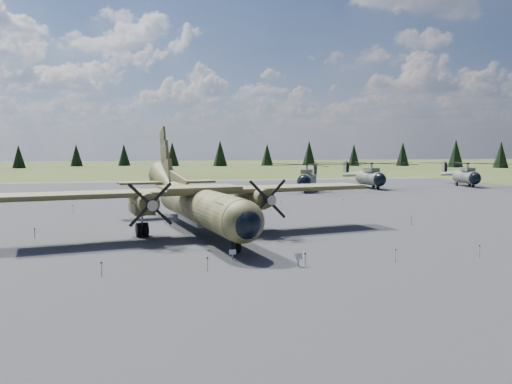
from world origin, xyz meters
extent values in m
plane|color=#485425|center=(0.00, 0.00, 0.00)|extent=(500.00, 500.00, 0.00)
cube|color=slate|center=(0.00, 10.00, 0.00)|extent=(120.00, 120.00, 0.04)
cylinder|color=#434424|center=(-3.18, -1.13, 2.43)|extent=(6.55, 19.23, 2.96)
sphere|color=#434424|center=(-1.36, -10.47, 2.43)|extent=(3.40, 3.40, 2.90)
sphere|color=black|center=(-1.24, -11.04, 2.38)|extent=(2.50, 2.50, 2.13)
cube|color=black|center=(-1.68, -8.81, 3.22)|extent=(2.40, 2.06, 0.58)
cone|color=#434424|center=(-5.57, 11.10, 3.54)|extent=(4.24, 7.68, 4.45)
cube|color=#999B9E|center=(-3.38, -0.10, 1.22)|extent=(3.19, 6.61, 0.53)
cube|color=#2F331B|center=(-3.28, -0.62, 3.64)|extent=(30.76, 9.40, 0.37)
cube|color=#434424|center=(-3.28, -0.62, 3.88)|extent=(6.95, 4.95, 0.37)
cylinder|color=#434424|center=(-7.88, -1.84, 3.06)|extent=(2.61, 5.70, 1.59)
cube|color=#434424|center=(-8.05, -1.01, 2.38)|extent=(2.24, 3.83, 0.85)
cone|color=gray|center=(-7.23, -5.21, 3.06)|extent=(0.97, 1.09, 0.80)
cylinder|color=black|center=(-8.05, -1.01, 0.58)|extent=(1.14, 1.32, 1.16)
cylinder|color=#434424|center=(1.45, -0.02, 3.06)|extent=(2.61, 5.70, 1.59)
cube|color=#434424|center=(1.29, 0.81, 2.38)|extent=(2.24, 3.83, 0.85)
cone|color=gray|center=(2.11, -3.39, 3.06)|extent=(0.97, 1.09, 0.80)
cylinder|color=black|center=(1.29, 0.81, 0.58)|extent=(1.14, 1.32, 1.16)
cube|color=#434424|center=(-4.80, 7.16, 4.17)|extent=(1.82, 7.89, 1.77)
cube|color=#2F331B|center=(-5.67, 11.62, 3.59)|extent=(10.40, 4.22, 0.23)
cylinder|color=gray|center=(-1.60, -9.22, 1.35)|extent=(0.17, 0.17, 0.95)
cylinder|color=black|center=(-1.60, -9.22, 0.58)|extent=(0.55, 1.04, 0.99)
cylinder|color=slate|center=(18.13, 37.82, 1.78)|extent=(5.12, 7.31, 2.41)
sphere|color=black|center=(16.66, 34.67, 1.74)|extent=(2.95, 2.95, 2.22)
sphere|color=slate|center=(19.59, 40.97, 1.78)|extent=(2.95, 2.95, 2.22)
cube|color=slate|center=(17.96, 37.47, 3.33)|extent=(2.79, 3.49, 0.72)
cylinder|color=gray|center=(17.96, 37.47, 4.05)|extent=(0.46, 0.46, 0.96)
cylinder|color=slate|center=(21.12, 44.25, 2.12)|extent=(4.21, 7.81, 1.38)
cube|color=slate|center=(22.65, 47.52, 3.33)|extent=(0.76, 1.31, 2.31)
cylinder|color=black|center=(22.95, 47.38, 3.33)|extent=(1.11, 2.30, 2.51)
cylinder|color=black|center=(16.90, 35.20, 0.39)|extent=(0.52, 0.71, 0.66)
cylinder|color=black|center=(17.43, 39.42, 0.39)|extent=(0.59, 0.82, 0.77)
cylinder|color=gray|center=(17.43, 39.42, 0.89)|extent=(0.18, 0.18, 1.40)
cylinder|color=black|center=(19.79, 38.32, 0.39)|extent=(0.59, 0.82, 0.77)
cylinder|color=gray|center=(19.79, 38.32, 0.89)|extent=(0.18, 0.18, 1.40)
cylinder|color=slate|center=(30.99, 41.05, 1.80)|extent=(2.79, 7.11, 2.43)
sphere|color=black|center=(31.17, 37.56, 1.75)|extent=(2.35, 2.35, 2.23)
sphere|color=slate|center=(30.81, 44.54, 1.80)|extent=(2.35, 2.35, 2.23)
cube|color=slate|center=(31.01, 40.66, 3.35)|extent=(1.81, 3.19, 0.73)
cylinder|color=gray|center=(31.01, 40.66, 4.08)|extent=(0.37, 0.37, 0.97)
cylinder|color=slate|center=(30.62, 48.18, 2.14)|extent=(1.25, 8.32, 1.39)
cube|color=slate|center=(30.43, 51.81, 3.35)|extent=(0.28, 1.37, 2.33)
cylinder|color=black|center=(30.77, 51.83, 3.35)|extent=(0.19, 2.52, 2.52)
cylinder|color=black|center=(31.14, 38.14, 0.39)|extent=(0.31, 0.67, 0.66)
cylinder|color=black|center=(29.62, 42.15, 0.39)|extent=(0.33, 0.79, 0.78)
cylinder|color=gray|center=(29.62, 42.15, 0.90)|extent=(0.14, 0.14, 1.41)
cylinder|color=black|center=(32.24, 42.28, 0.39)|extent=(0.33, 0.79, 0.78)
cylinder|color=gray|center=(32.24, 42.28, 0.90)|extent=(0.14, 0.14, 1.41)
cylinder|color=slate|center=(50.69, 41.69, 1.73)|extent=(3.36, 7.03, 2.34)
sphere|color=black|center=(50.17, 38.36, 1.69)|extent=(2.46, 2.46, 2.16)
sphere|color=slate|center=(51.21, 45.03, 1.73)|extent=(2.46, 2.46, 2.16)
cube|color=slate|center=(50.63, 41.32, 3.23)|extent=(2.04, 3.21, 0.70)
cylinder|color=gray|center=(50.63, 41.32, 3.94)|extent=(0.39, 0.39, 0.94)
cylinder|color=slate|center=(51.75, 48.50, 2.06)|extent=(2.01, 8.03, 1.34)
cube|color=slate|center=(52.29, 51.98, 3.23)|extent=(0.41, 1.33, 2.25)
cylinder|color=black|center=(52.62, 51.93, 3.23)|extent=(0.43, 2.42, 2.44)
cylinder|color=black|center=(50.25, 38.92, 0.38)|extent=(0.36, 0.67, 0.64)
cylinder|color=black|center=(49.61, 43.00, 0.38)|extent=(0.39, 0.78, 0.75)
cylinder|color=gray|center=(49.61, 43.00, 0.87)|extent=(0.15, 0.15, 1.36)
cylinder|color=black|center=(52.11, 42.61, 0.38)|extent=(0.39, 0.78, 0.75)
cylinder|color=gray|center=(52.11, 42.61, 0.87)|extent=(0.15, 0.15, 1.36)
cube|color=gray|center=(-2.11, -10.98, 0.28)|extent=(0.09, 0.09, 0.56)
cube|color=silver|center=(-2.11, -11.03, 0.55)|extent=(0.46, 0.23, 0.31)
cube|color=gray|center=(1.59, -13.38, 0.31)|extent=(0.11, 0.11, 0.63)
cube|color=silver|center=(1.59, -13.44, 0.62)|extent=(0.55, 0.35, 0.35)
cylinder|color=silver|center=(-10.00, -13.50, 0.40)|extent=(0.07, 0.07, 0.80)
cylinder|color=red|center=(-10.00, -13.50, 0.80)|extent=(0.12, 0.12, 0.10)
cylinder|color=silver|center=(-4.00, -13.50, 0.40)|extent=(0.07, 0.07, 0.80)
cylinder|color=red|center=(-4.00, -13.50, 0.80)|extent=(0.12, 0.12, 0.10)
cylinder|color=silver|center=(2.00, -13.50, 0.40)|extent=(0.07, 0.07, 0.80)
cylinder|color=red|center=(2.00, -13.50, 0.80)|extent=(0.12, 0.12, 0.10)
cylinder|color=silver|center=(8.00, -13.50, 0.40)|extent=(0.07, 0.07, 0.80)
cylinder|color=red|center=(8.00, -13.50, 0.80)|extent=(0.12, 0.12, 0.10)
cylinder|color=silver|center=(14.00, -13.50, 0.40)|extent=(0.07, 0.07, 0.80)
cylinder|color=red|center=(14.00, -13.50, 0.80)|extent=(0.12, 0.12, 0.10)
cylinder|color=silver|center=(-16.00, 16.00, 0.40)|extent=(0.07, 0.07, 0.80)
cylinder|color=red|center=(-16.00, 16.00, 0.80)|extent=(0.12, 0.12, 0.10)
cylinder|color=silver|center=(-8.00, 16.00, 0.40)|extent=(0.07, 0.07, 0.80)
cylinder|color=red|center=(-8.00, 16.00, 0.80)|extent=(0.12, 0.12, 0.10)
cylinder|color=silver|center=(0.00, 16.00, 0.40)|extent=(0.07, 0.07, 0.80)
cylinder|color=red|center=(0.00, 16.00, 0.80)|extent=(0.12, 0.12, 0.10)
cylinder|color=silver|center=(8.00, 16.00, 0.40)|extent=(0.07, 0.07, 0.80)
cylinder|color=red|center=(8.00, 16.00, 0.80)|extent=(0.12, 0.12, 0.10)
cylinder|color=silver|center=(16.00, 16.00, 0.40)|extent=(0.07, 0.07, 0.80)
cylinder|color=red|center=(16.00, 16.00, 0.80)|extent=(0.12, 0.12, 0.10)
cylinder|color=silver|center=(-16.50, 0.00, 0.40)|extent=(0.07, 0.07, 0.80)
cylinder|color=red|center=(-16.50, 0.00, 0.80)|extent=(0.12, 0.12, 0.10)
cylinder|color=silver|center=(16.50, 0.00, 0.40)|extent=(0.07, 0.07, 0.80)
cylinder|color=red|center=(16.50, 0.00, 0.80)|extent=(0.12, 0.12, 0.10)
cone|color=black|center=(117.53, 119.03, 4.86)|extent=(5.44, 5.44, 9.71)
cone|color=black|center=(104.45, 127.17, 5.26)|extent=(5.90, 5.90, 10.53)
cone|color=black|center=(92.39, 145.34, 4.89)|extent=(5.48, 5.48, 9.78)
cone|color=black|center=(73.09, 149.88, 4.47)|extent=(5.01, 5.01, 8.95)
cone|color=black|center=(57.11, 159.76, 5.18)|extent=(5.80, 5.80, 10.36)
cone|color=black|center=(38.91, 159.65, 4.53)|extent=(5.07, 5.07, 9.05)
cone|color=black|center=(19.04, 157.65, 5.18)|extent=(5.80, 5.80, 10.36)
cone|color=black|center=(0.22, 163.32, 4.88)|extent=(5.47, 5.47, 9.77)
cone|color=black|center=(-19.06, 167.87, 4.47)|extent=(5.00, 5.00, 8.93)
cone|color=black|center=(-37.35, 166.39, 4.40)|extent=(4.93, 4.93, 8.81)
cone|color=black|center=(-54.86, 150.90, 4.22)|extent=(4.73, 4.73, 8.44)
camera|label=1|loc=(-6.96, -42.35, 7.24)|focal=35.00mm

